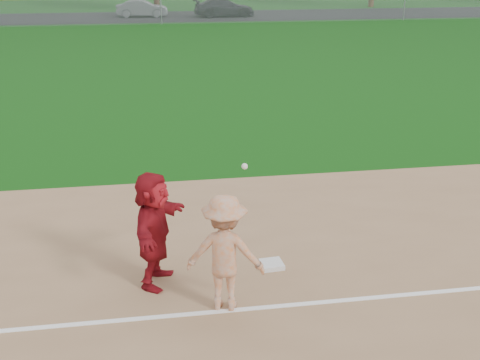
{
  "coord_description": "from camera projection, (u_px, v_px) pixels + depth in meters",
  "views": [
    {
      "loc": [
        -1.65,
        -8.72,
        5.21
      ],
      "look_at": [
        0.0,
        1.5,
        1.3
      ],
      "focal_mm": 45.0,
      "sensor_mm": 36.0,
      "label": 1
    }
  ],
  "objects": [
    {
      "name": "first_base",
      "position": [
        272.0,
        264.0,
        10.61
      ],
      "size": [
        0.41,
        0.41,
        0.09
      ],
      "primitive_type": "cube",
      "rotation": [
        0.0,
        0.0,
        0.08
      ],
      "color": "silver",
      "rests_on": "infield_dirt"
    },
    {
      "name": "car_mid",
      "position": [
        142.0,
        8.0,
        51.97
      ],
      "size": [
        4.47,
        1.82,
        1.44
      ],
      "primitive_type": "imported",
      "rotation": [
        0.0,
        0.0,
        1.5
      ],
      "color": "#525559",
      "rests_on": "parking_asphalt"
    },
    {
      "name": "ground",
      "position": [
        254.0,
        283.0,
        10.14
      ],
      "size": [
        160.0,
        160.0,
        0.0
      ],
      "primitive_type": "plane",
      "color": "#0F450D",
      "rests_on": "ground"
    },
    {
      "name": "parking_asphalt",
      "position": [
        159.0,
        17.0,
        52.62
      ],
      "size": [
        120.0,
        10.0,
        0.01
      ],
      "primitive_type": "cube",
      "color": "black",
      "rests_on": "ground"
    },
    {
      "name": "base_runner",
      "position": [
        154.0,
        229.0,
        9.78
      ],
      "size": [
        1.16,
        1.91,
        1.97
      ],
      "primitive_type": "imported",
      "rotation": [
        0.0,
        0.0,
        1.23
      ],
      "color": "maroon",
      "rests_on": "infield_dirt"
    },
    {
      "name": "foul_line",
      "position": [
        263.0,
        307.0,
        9.39
      ],
      "size": [
        60.0,
        0.1,
        0.01
      ],
      "primitive_type": "cube",
      "color": "white",
      "rests_on": "infield_dirt"
    },
    {
      "name": "car_right",
      "position": [
        224.0,
        8.0,
        52.17
      ],
      "size": [
        5.38,
        2.51,
        1.52
      ],
      "primitive_type": "imported",
      "rotation": [
        0.0,
        0.0,
        1.64
      ],
      "color": "black",
      "rests_on": "parking_asphalt"
    },
    {
      "name": "first_base_play",
      "position": [
        225.0,
        253.0,
        9.11
      ],
      "size": [
        1.35,
        1.0,
        2.26
      ],
      "color": "#ADADB0",
      "rests_on": "infield_dirt"
    }
  ]
}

